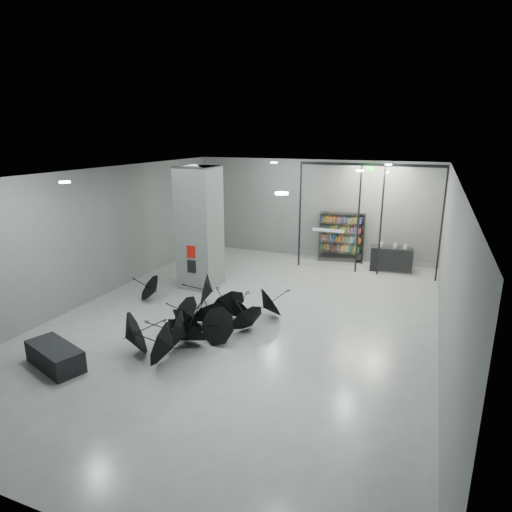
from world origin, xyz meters
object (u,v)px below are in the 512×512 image
at_px(bookshelf, 341,237).
at_px(umbrella_cluster, 199,322).
at_px(column, 200,228).
at_px(shop_counter, 391,259).
at_px(bench, 55,356).

relative_size(bookshelf, umbrella_cluster, 0.38).
bearing_deg(bookshelf, column, -138.18).
bearing_deg(shop_counter, bookshelf, 157.06).
xyz_separation_m(bench, shop_counter, (6.21, 10.09, 0.21)).
bearing_deg(bench, shop_counter, 77.45).
xyz_separation_m(bookshelf, umbrella_cluster, (-2.03, -8.07, -0.67)).
relative_size(shop_counter, umbrella_cluster, 0.29).
relative_size(bench, shop_counter, 1.02).
distance_m(column, bookshelf, 6.16).
distance_m(column, shop_counter, 7.30).
distance_m(column, bench, 6.22).
height_order(column, bookshelf, column).
distance_m(bench, umbrella_cluster, 3.40).
xyz_separation_m(bench, bookshelf, (4.18, 10.71, 0.74)).
xyz_separation_m(column, bookshelf, (3.78, 4.75, -1.01)).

